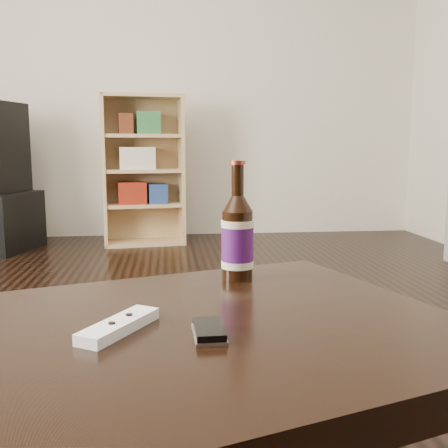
{
  "coord_description": "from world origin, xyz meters",
  "views": [
    {
      "loc": [
        0.41,
        -1.38,
        0.74
      ],
      "look_at": [
        0.53,
        -0.25,
        0.57
      ],
      "focal_mm": 42.0,
      "sensor_mm": 36.0,
      "label": 1
    }
  ],
  "objects": [
    {
      "name": "beer_bottle",
      "position": [
        0.56,
        -0.25,
        0.54
      ],
      "size": [
        0.08,
        0.08,
        0.26
      ],
      "rotation": [
        0.0,
        0.0,
        -0.13
      ],
      "color": "black",
      "rests_on": "coffee_table"
    },
    {
      "name": "phone",
      "position": [
        0.47,
        -0.6,
        0.45
      ],
      "size": [
        0.05,
        0.09,
        0.02
      ],
      "rotation": [
        0.0,
        0.0,
        0.03
      ],
      "color": "#B8B8BA",
      "rests_on": "coffee_table"
    },
    {
      "name": "wall_back",
      "position": [
        0.0,
        3.01,
        1.35
      ],
      "size": [
        5.0,
        0.02,
        2.7
      ],
      "primitive_type": "cube",
      "color": "silver",
      "rests_on": "ground"
    },
    {
      "name": "remote",
      "position": [
        0.33,
        -0.56,
        0.45
      ],
      "size": [
        0.13,
        0.16,
        0.02
      ],
      "rotation": [
        0.0,
        0.0,
        -0.55
      ],
      "color": "white",
      "rests_on": "coffee_table"
    },
    {
      "name": "floor",
      "position": [
        0.0,
        0.0,
        -0.01
      ],
      "size": [
        5.0,
        6.0,
        0.01
      ],
      "primitive_type": "cube",
      "color": "black",
      "rests_on": "ground"
    },
    {
      "name": "bookshelf",
      "position": [
        0.22,
        2.61,
        0.58
      ],
      "size": [
        0.63,
        0.34,
        1.11
      ],
      "rotation": [
        0.0,
        0.0,
        0.12
      ],
      "color": "tan",
      "rests_on": "floor"
    },
    {
      "name": "coffee_table",
      "position": [
        0.31,
        -0.59,
        0.39
      ],
      "size": [
        1.34,
        1.02,
        0.44
      ],
      "rotation": [
        0.0,
        0.0,
        0.31
      ],
      "color": "black",
      "rests_on": "floor"
    }
  ]
}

